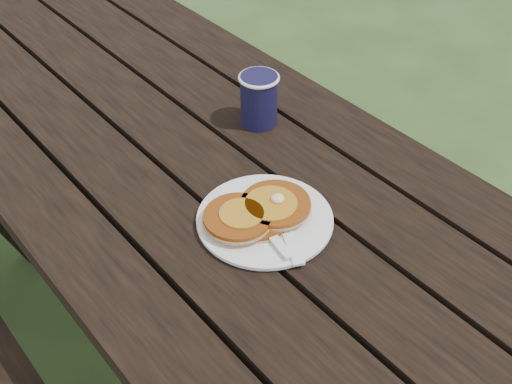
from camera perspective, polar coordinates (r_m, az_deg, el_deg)
ground at (r=1.89m, az=-5.64°, el=-13.64°), size 60.00×60.00×0.00m
picnic_table at (r=1.60m, az=-6.48°, el=-5.93°), size 1.36×1.80×0.75m
plate at (r=1.13m, az=0.79°, el=-2.51°), size 0.24×0.24×0.01m
pancake_stack at (r=1.11m, az=0.19°, el=-1.78°), size 0.19×0.14×0.04m
knife at (r=1.10m, az=2.65°, el=-3.15°), size 0.10×0.17×0.00m
fork at (r=1.08m, az=1.52°, el=-4.01°), size 0.06×0.16×0.01m
coffee_cup at (r=1.34m, az=0.26°, el=8.44°), size 0.08×0.08×0.11m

